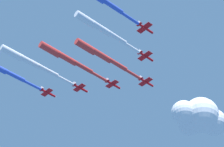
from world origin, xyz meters
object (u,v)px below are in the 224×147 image
jet_port_inner (67,59)px  jet_port_mid (30,62)px  jet_lead (102,56)px  jet_starboard_inner (102,29)px

jet_port_inner → jet_port_mid: jet_port_mid is taller
jet_lead → jet_starboard_inner: jet_starboard_inner is taller
jet_port_inner → jet_port_mid: (15.72, -9.73, 0.14)m
jet_port_mid → jet_port_inner: bearing=148.2°
jet_lead → jet_port_mid: bearing=-32.6°
jet_lead → jet_port_mid: size_ratio=0.95×
jet_lead → jet_port_inner: size_ratio=0.99×
jet_lead → jet_starboard_inner: size_ratio=1.04×
jet_port_inner → jet_port_mid: size_ratio=0.96×
jet_lead → jet_port_inner: bearing=-33.5°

